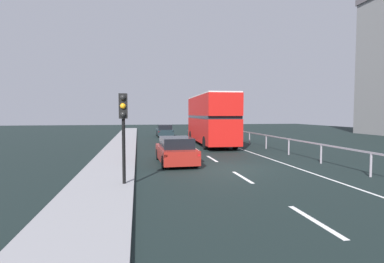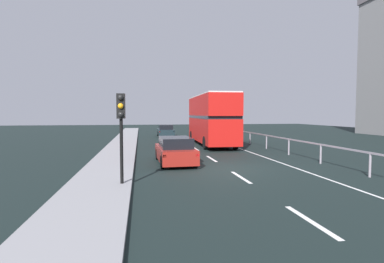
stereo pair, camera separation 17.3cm
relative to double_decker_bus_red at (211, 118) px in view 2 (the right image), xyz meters
name	(u,v)px [view 2 (the right image)]	position (x,y,z in m)	size (l,w,h in m)	color
ground_plane	(225,169)	(-1.89, -10.94, -2.35)	(75.61, 120.00, 0.10)	black
near_sidewalk_kerb	(108,170)	(-7.59, -10.94, -2.23)	(2.37, 80.00, 0.14)	gray
lane_paint_markings	(220,147)	(0.21, -2.24, -2.29)	(3.54, 46.00, 0.01)	silver
bridge_side_railing	(258,136)	(3.49, -1.94, -1.43)	(0.10, 42.00, 1.07)	gray
double_decker_bus_red	(211,118)	(0.00, 0.00, 0.00)	(2.83, 10.16, 4.29)	red
hatchback_car_near	(175,151)	(-4.23, -9.23, -1.61)	(1.93, 4.38, 1.43)	maroon
traffic_signal_pole	(121,116)	(-6.76, -14.15, 0.30)	(0.30, 0.42, 3.28)	black
sedan_car_ahead	(165,131)	(-3.14, 10.05, -1.62)	(1.84, 4.31, 1.41)	#19292F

